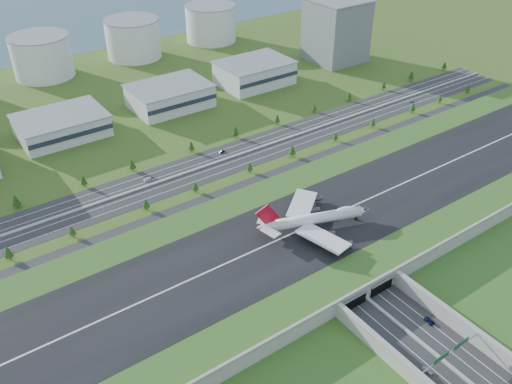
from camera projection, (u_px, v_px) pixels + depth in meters
ground at (298, 243)px, 282.34m from camera, size 1200.00×1200.00×0.00m
airfield_deck at (299, 237)px, 280.00m from camera, size 520.00×100.00×9.20m
underpass_road at (458, 366)px, 212.71m from camera, size 38.80×120.40×8.00m
sign_gantry_near at (451, 353)px, 213.74m from camera, size 38.70×0.70×9.80m
north_expressway at (205, 166)px, 347.03m from camera, size 560.00×36.00×0.12m
tree_row at (222, 154)px, 351.47m from camera, size 509.07×48.68×8.44m
hangar_mid_a at (62, 126)px, 378.84m from camera, size 58.00×42.00×15.00m
hangar_mid_b at (170, 96)px, 419.07m from camera, size 58.00×42.00×17.00m
hangar_mid_c at (254, 73)px, 456.90m from camera, size 58.00×42.00×19.00m
office_tower at (336, 31)px, 495.94m from camera, size 46.00×46.00×55.00m
fuel_tank_b at (42, 57)px, 467.06m from camera, size 50.00×50.00×35.00m
fuel_tank_c at (133, 39)px, 507.84m from camera, size 50.00×50.00×35.00m
fuel_tank_d at (211, 23)px, 548.63m from camera, size 50.00×50.00×35.00m
bay_water at (31, 23)px, 609.33m from camera, size 1200.00×260.00×0.06m
boeing_747 at (314, 219)px, 277.47m from camera, size 59.81×55.56×19.27m
car_0 at (427, 371)px, 214.09m from camera, size 2.81×5.01×1.61m
car_2 at (429, 321)px, 236.19m from camera, size 3.18×5.49×1.44m
car_5 at (222, 151)px, 361.82m from camera, size 4.53×2.08×1.44m
car_6 at (410, 101)px, 430.16m from camera, size 5.28×3.84×1.33m
car_7 at (147, 179)px, 332.87m from camera, size 5.13×2.36×1.45m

